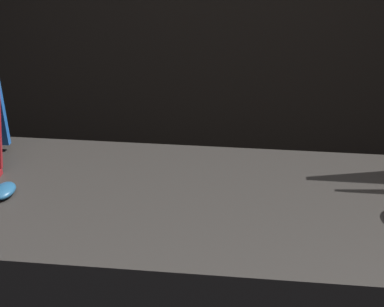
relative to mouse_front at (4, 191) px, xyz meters
name	(u,v)px	position (x,y,z in m)	size (l,w,h in m)	color
mouse_front	(4,191)	(0.00, 0.00, 0.00)	(0.06, 0.10, 0.03)	navy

